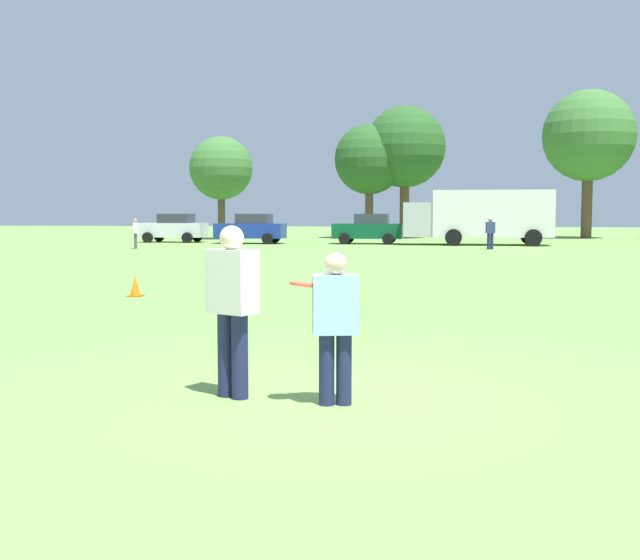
{
  "coord_description": "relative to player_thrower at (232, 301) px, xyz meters",
  "views": [
    {
      "loc": [
        1.08,
        -7.9,
        1.92
      ],
      "look_at": [
        -0.4,
        2.34,
        1.04
      ],
      "focal_mm": 44.78,
      "sensor_mm": 36.0,
      "label": 1
    }
  ],
  "objects": [
    {
      "name": "parked_car_center",
      "position": [
        -1.92,
        40.35,
        -0.08
      ],
      "size": [
        4.24,
        2.29,
        1.82
      ],
      "color": "#0C4C2D",
      "rests_on": "ground"
    },
    {
      "name": "player_thrower",
      "position": [
        0.0,
        0.0,
        0.0
      ],
      "size": [
        0.58,
        0.49,
        1.78
      ],
      "color": "#1E234C",
      "rests_on": "ground"
    },
    {
      "name": "traffic_cone",
      "position": [
        -4.7,
        9.38,
        -0.77
      ],
      "size": [
        0.32,
        0.32,
        0.48
      ],
      "color": "#D8590C",
      "rests_on": "ground"
    },
    {
      "name": "tree_west_maple",
      "position": [
        -12.98,
        47.27,
        3.99
      ],
      "size": [
        4.47,
        4.47,
        7.26
      ],
      "color": "brown",
      "rests_on": "ground"
    },
    {
      "name": "bystander_far_jogger",
      "position": [
        -13.54,
        32.2,
        -0.11
      ],
      "size": [
        0.39,
        0.5,
        1.59
      ],
      "color": "#4C4C51",
      "rests_on": "ground"
    },
    {
      "name": "tree_east_oak",
      "position": [
        13.04,
        52.86,
        6.42
      ],
      "size": [
        6.64,
        6.64,
        10.79
      ],
      "color": "brown",
      "rests_on": "ground"
    },
    {
      "name": "parked_car_mid_left",
      "position": [
        -9.1,
        39.86,
        -0.08
      ],
      "size": [
        4.24,
        2.29,
        1.82
      ],
      "color": "navy",
      "rests_on": "ground"
    },
    {
      "name": "box_truck",
      "position": [
        4.71,
        39.47,
        0.75
      ],
      "size": [
        8.55,
        3.15,
        3.18
      ],
      "color": "white",
      "rests_on": "ground"
    },
    {
      "name": "parked_car_near_left",
      "position": [
        -14.49,
        41.17,
        -0.08
      ],
      "size": [
        4.24,
        2.29,
        1.82
      ],
      "color": "silver",
      "rests_on": "ground"
    },
    {
      "name": "ground_plane",
      "position": [
        0.98,
        -0.03,
        -1.0
      ],
      "size": [
        196.37,
        196.37,
        0.0
      ],
      "primitive_type": "plane",
      "color": "#6B9347"
    },
    {
      "name": "bystander_sideline_watcher",
      "position": [
        4.88,
        34.09,
        -0.08
      ],
      "size": [
        0.49,
        0.34,
        1.64
      ],
      "color": "#1E234C",
      "rests_on": "ground"
    },
    {
      "name": "tree_east_birch",
      "position": [
        -0.2,
        51.29,
        5.64
      ],
      "size": [
        5.94,
        5.94,
        9.66
      ],
      "color": "brown",
      "rests_on": "ground"
    },
    {
      "name": "tree_center_elm",
      "position": [
        -2.77,
        50.83,
        4.74
      ],
      "size": [
        5.14,
        5.14,
        8.35
      ],
      "color": "brown",
      "rests_on": "ground"
    },
    {
      "name": "player_defender",
      "position": [
        1.09,
        -0.16,
        -0.15
      ],
      "size": [
        0.49,
        0.35,
        1.52
      ],
      "color": "#1E234C",
      "rests_on": "ground"
    },
    {
      "name": "frisbee",
      "position": [
        0.78,
        -0.23,
        0.21
      ],
      "size": [
        0.27,
        0.27,
        0.06
      ],
      "color": "#E54C33"
    }
  ]
}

